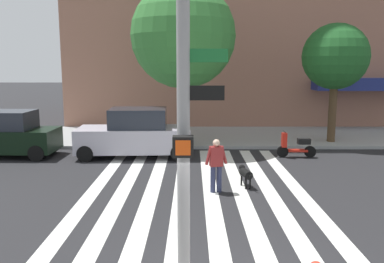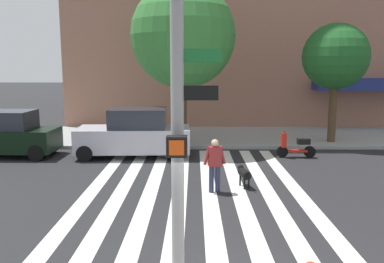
# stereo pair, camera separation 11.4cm
# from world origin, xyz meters

# --- Properties ---
(ground_plane) EXTENTS (160.00, 160.00, 0.00)m
(ground_plane) POSITION_xyz_m (0.00, 5.97, 0.00)
(ground_plane) COLOR #232326
(sidewalk_far) EXTENTS (80.00, 6.00, 0.15)m
(sidewalk_far) POSITION_xyz_m (0.00, 14.94, 0.07)
(sidewalk_far) COLOR #969898
(sidewalk_far) RESTS_ON ground_plane
(crosswalk_stripes) EXTENTS (6.75, 11.34, 0.01)m
(crosswalk_stripes) POSITION_xyz_m (-0.73, 5.97, 0.00)
(crosswalk_stripes) COLOR silver
(crosswalk_stripes) RESTS_ON ground_plane
(traffic_light_pole) EXTENTS (0.74, 0.46, 5.80)m
(traffic_light_pole) POSITION_xyz_m (-0.96, -0.77, 3.52)
(traffic_light_pole) COLOR gray
(traffic_light_pole) RESTS_ON sidewalk_near
(parked_car_near_curb) EXTENTS (4.67, 2.02, 1.95)m
(parked_car_near_curb) POSITION_xyz_m (-8.88, 10.50, 0.92)
(parked_car_near_curb) COLOR black
(parked_car_near_curb) RESTS_ON ground_plane
(parked_car_behind_first) EXTENTS (4.77, 2.17, 2.05)m
(parked_car_behind_first) POSITION_xyz_m (-3.25, 10.50, 0.96)
(parked_car_behind_first) COLOR #B2AEBC
(parked_car_behind_first) RESTS_ON ground_plane
(parked_scooter) EXTENTS (1.63, 0.50, 1.11)m
(parked_scooter) POSITION_xyz_m (3.53, 10.33, 0.48)
(parked_scooter) COLOR black
(parked_scooter) RESTS_ON ground_plane
(street_tree_nearest) EXTENTS (4.87, 4.87, 7.47)m
(street_tree_nearest) POSITION_xyz_m (-1.26, 12.78, 5.17)
(street_tree_nearest) COLOR #4C3823
(street_tree_nearest) RESTS_ON sidewalk_far
(street_tree_middle) EXTENTS (3.12, 3.12, 5.66)m
(street_tree_middle) POSITION_xyz_m (5.94, 13.12, 4.21)
(street_tree_middle) COLOR #4C3823
(street_tree_middle) RESTS_ON sidewalk_far
(pedestrian_dog_walker) EXTENTS (0.70, 0.32, 1.64)m
(pedestrian_dog_walker) POSITION_xyz_m (-0.12, 5.62, 0.93)
(pedestrian_dog_walker) COLOR #282D4C
(pedestrian_dog_walker) RESTS_ON ground_plane
(dog_on_leash) EXTENTS (0.40, 0.97, 0.65)m
(dog_on_leash) POSITION_xyz_m (0.84, 6.15, 0.44)
(dog_on_leash) COLOR black
(dog_on_leash) RESTS_ON ground_plane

